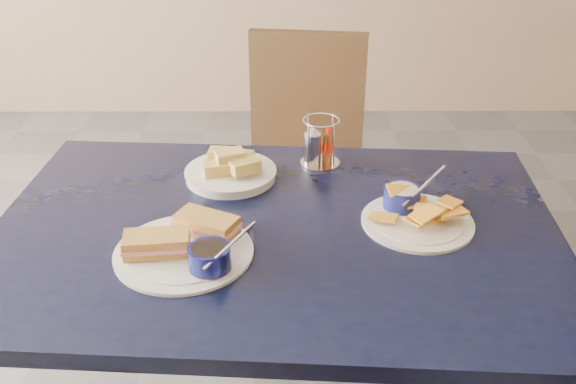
{
  "coord_description": "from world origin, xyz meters",
  "views": [
    {
      "loc": [
        0.11,
        -1.34,
        1.55
      ],
      "look_at": [
        0.11,
        -0.03,
        0.82
      ],
      "focal_mm": 40.0,
      "sensor_mm": 36.0,
      "label": 1
    }
  ],
  "objects_px": {
    "bread_basket": "(231,170)",
    "condiment_caddy": "(319,145)",
    "chair_far": "(301,142)",
    "sandwich_plate": "(188,245)",
    "dining_table": "(276,247)",
    "plantain_plate": "(413,212)"
  },
  "relations": [
    {
      "from": "chair_far",
      "to": "bread_basket",
      "type": "xyz_separation_m",
      "value": [
        -0.21,
        -0.7,
        0.24
      ]
    },
    {
      "from": "sandwich_plate",
      "to": "condiment_caddy",
      "type": "height_order",
      "value": "condiment_caddy"
    },
    {
      "from": "bread_basket",
      "to": "condiment_caddy",
      "type": "height_order",
      "value": "condiment_caddy"
    },
    {
      "from": "condiment_caddy",
      "to": "chair_far",
      "type": "bearing_deg",
      "value": 92.88
    },
    {
      "from": "chair_far",
      "to": "bread_basket",
      "type": "distance_m",
      "value": 0.77
    },
    {
      "from": "condiment_caddy",
      "to": "plantain_plate",
      "type": "bearing_deg",
      "value": -54.5
    },
    {
      "from": "bread_basket",
      "to": "condiment_caddy",
      "type": "xyz_separation_m",
      "value": [
        0.24,
        0.09,
        0.03
      ]
    },
    {
      "from": "bread_basket",
      "to": "chair_far",
      "type": "bearing_deg",
      "value": 73.52
    },
    {
      "from": "chair_far",
      "to": "bread_basket",
      "type": "relative_size",
      "value": 3.87
    },
    {
      "from": "chair_far",
      "to": "condiment_caddy",
      "type": "distance_m",
      "value": 0.67
    },
    {
      "from": "plantain_plate",
      "to": "condiment_caddy",
      "type": "relative_size",
      "value": 1.95
    },
    {
      "from": "plantain_plate",
      "to": "condiment_caddy",
      "type": "height_order",
      "value": "condiment_caddy"
    },
    {
      "from": "chair_far",
      "to": "dining_table",
      "type": "bearing_deg",
      "value": -95.16
    },
    {
      "from": "plantain_plate",
      "to": "chair_far",
      "type": "bearing_deg",
      "value": 104.92
    },
    {
      "from": "dining_table",
      "to": "plantain_plate",
      "type": "height_order",
      "value": "plantain_plate"
    },
    {
      "from": "condiment_caddy",
      "to": "sandwich_plate",
      "type": "bearing_deg",
      "value": -124.8
    },
    {
      "from": "dining_table",
      "to": "bread_basket",
      "type": "height_order",
      "value": "bread_basket"
    },
    {
      "from": "chair_far",
      "to": "bread_basket",
      "type": "bearing_deg",
      "value": -106.48
    },
    {
      "from": "dining_table",
      "to": "bread_basket",
      "type": "distance_m",
      "value": 0.28
    },
    {
      "from": "plantain_plate",
      "to": "bread_basket",
      "type": "bearing_deg",
      "value": 154.82
    },
    {
      "from": "sandwich_plate",
      "to": "condiment_caddy",
      "type": "relative_size",
      "value": 2.34
    },
    {
      "from": "dining_table",
      "to": "chair_far",
      "type": "distance_m",
      "value": 0.96
    }
  ]
}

